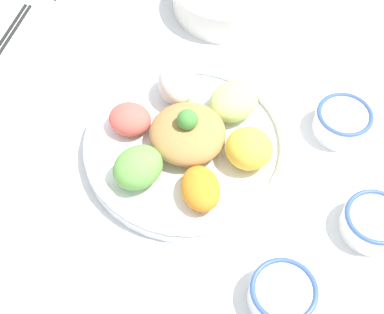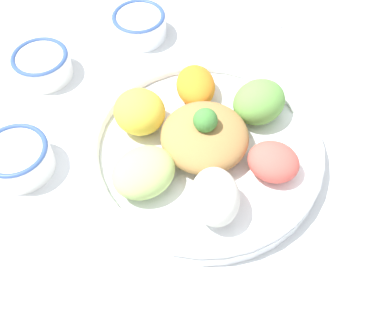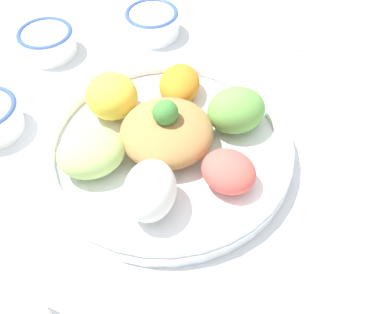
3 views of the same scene
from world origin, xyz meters
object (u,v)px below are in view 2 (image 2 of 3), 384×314
at_px(sauce_bowl_dark, 18,157).
at_px(serving_spoon_extra, 379,102).
at_px(sauce_bowl_red, 42,64).
at_px(rice_bowl_plain, 139,24).
at_px(salad_platter, 203,144).

relative_size(sauce_bowl_dark, serving_spoon_extra, 0.75).
bearing_deg(sauce_bowl_red, rice_bowl_plain, -178.12).
distance_m(salad_platter, rice_bowl_plain, 0.28).
distance_m(sauce_bowl_red, sauce_bowl_dark, 0.18).
bearing_deg(sauce_bowl_dark, serving_spoon_extra, 161.84).
xyz_separation_m(sauce_bowl_dark, rice_bowl_plain, (-0.27, -0.16, -0.00)).
bearing_deg(salad_platter, serving_spoon_extra, 168.92).
height_order(salad_platter, sauce_bowl_dark, salad_platter).
xyz_separation_m(sauce_bowl_red, serving_spoon_extra, (-0.42, 0.33, -0.02)).
bearing_deg(serving_spoon_extra, salad_platter, -140.11).
bearing_deg(rice_bowl_plain, sauce_bowl_dark, 31.21).
distance_m(sauce_bowl_red, serving_spoon_extra, 0.53).
distance_m(sauce_bowl_dark, rice_bowl_plain, 0.31).
height_order(sauce_bowl_red, serving_spoon_extra, sauce_bowl_red).
xyz_separation_m(salad_platter, rice_bowl_plain, (-0.04, -0.28, -0.00)).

